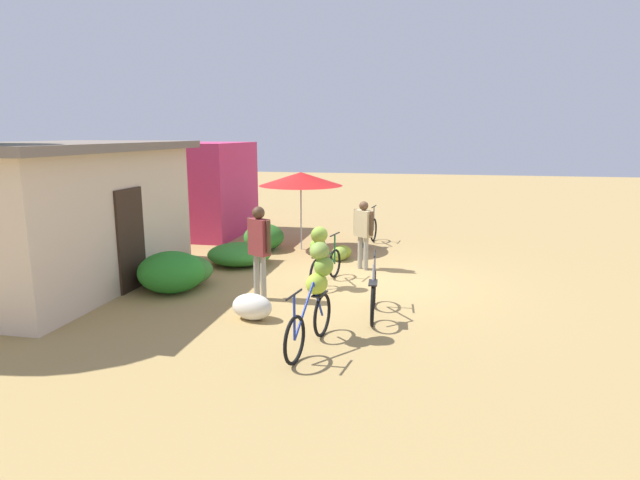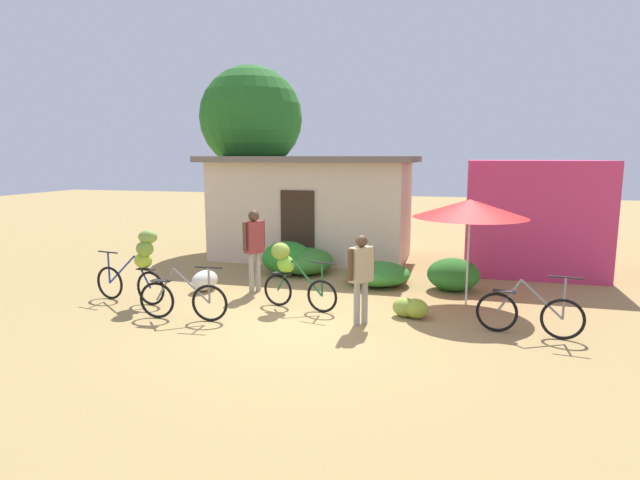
# 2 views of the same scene
# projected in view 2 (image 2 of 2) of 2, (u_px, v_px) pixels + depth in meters

# --- Properties ---
(ground_plane) EXTENTS (60.00, 60.00, 0.00)m
(ground_plane) POSITION_uv_depth(u_px,v_px,m) (303.00, 323.00, 9.07)
(ground_plane) COLOR #A5864F
(building_low) EXTENTS (5.78, 3.34, 2.87)m
(building_low) POSITION_uv_depth(u_px,v_px,m) (313.00, 207.00, 14.82)
(building_low) COLOR beige
(building_low) RESTS_ON ground
(shop_pink) EXTENTS (3.20, 2.80, 2.76)m
(shop_pink) POSITION_uv_depth(u_px,v_px,m) (532.00, 216.00, 13.14)
(shop_pink) COLOR #CD3468
(shop_pink) RESTS_ON ground
(tree_behind_building) EXTENTS (3.17, 3.17, 5.62)m
(tree_behind_building) POSITION_uv_depth(u_px,v_px,m) (251.00, 119.00, 16.19)
(tree_behind_building) COLOR brown
(tree_behind_building) RESTS_ON ground
(hedge_bush_front_left) EXTENTS (1.19, 1.30, 0.80)m
(hedge_bush_front_left) POSITION_uv_depth(u_px,v_px,m) (287.00, 258.00, 12.84)
(hedge_bush_front_left) COLOR #298326
(hedge_bush_front_left) RESTS_ON ground
(hedge_bush_front_right) EXTENTS (1.37, 1.52, 0.62)m
(hedge_bush_front_right) POSITION_uv_depth(u_px,v_px,m) (305.00, 261.00, 12.86)
(hedge_bush_front_right) COLOR #35792A
(hedge_bush_front_right) RESTS_ON ground
(hedge_bush_mid) EXTENTS (1.43, 1.50, 0.50)m
(hedge_bush_mid) POSITION_uv_depth(u_px,v_px,m) (378.00, 274.00, 11.75)
(hedge_bush_mid) COLOR #33842C
(hedge_bush_mid) RESTS_ON ground
(hedge_bush_by_door) EXTENTS (1.11, 1.05, 0.70)m
(hedge_bush_by_door) POSITION_uv_depth(u_px,v_px,m) (453.00, 274.00, 11.23)
(hedge_bush_by_door) COLOR #287226
(hedge_bush_by_door) RESTS_ON ground
(market_umbrella) EXTENTS (2.18, 2.18, 2.05)m
(market_umbrella) POSITION_uv_depth(u_px,v_px,m) (470.00, 208.00, 10.01)
(market_umbrella) COLOR beige
(market_umbrella) RESTS_ON ground
(bicycle_leftmost) EXTENTS (1.72, 0.44, 1.47)m
(bicycle_leftmost) POSITION_uv_depth(u_px,v_px,m) (140.00, 262.00, 10.13)
(bicycle_leftmost) COLOR black
(bicycle_leftmost) RESTS_ON ground
(bicycle_near_pile) EXTENTS (1.66, 0.20, 0.98)m
(bicycle_near_pile) POSITION_uv_depth(u_px,v_px,m) (183.00, 300.00, 9.19)
(bicycle_near_pile) COLOR black
(bicycle_near_pile) RESTS_ON ground
(bicycle_center_loaded) EXTENTS (1.55, 0.50, 1.25)m
(bicycle_center_loaded) POSITION_uv_depth(u_px,v_px,m) (289.00, 270.00, 9.89)
(bicycle_center_loaded) COLOR black
(bicycle_center_loaded) RESTS_ON ground
(bicycle_by_shop) EXTENTS (1.64, 0.27, 1.02)m
(bicycle_by_shop) POSITION_uv_depth(u_px,v_px,m) (529.00, 314.00, 8.38)
(bicycle_by_shop) COLOR black
(bicycle_by_shop) RESTS_ON ground
(banana_pile_on_ground) EXTENTS (0.77, 0.65, 0.34)m
(banana_pile_on_ground) POSITION_uv_depth(u_px,v_px,m) (411.00, 308.00, 9.37)
(banana_pile_on_ground) COLOR #86A438
(banana_pile_on_ground) RESTS_ON ground
(produce_sack) EXTENTS (0.55, 0.76, 0.44)m
(produce_sack) POSITION_uv_depth(u_px,v_px,m) (205.00, 281.00, 11.22)
(produce_sack) COLOR silver
(produce_sack) RESTS_ON ground
(person_vendor) EXTENTS (0.40, 0.48, 1.56)m
(person_vendor) POSITION_uv_depth(u_px,v_px,m) (361.00, 271.00, 8.84)
(person_vendor) COLOR gray
(person_vendor) RESTS_ON ground
(person_bystander) EXTENTS (0.37, 0.52, 1.75)m
(person_bystander) POSITION_uv_depth(u_px,v_px,m) (254.00, 242.00, 11.01)
(person_bystander) COLOR gray
(person_bystander) RESTS_ON ground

